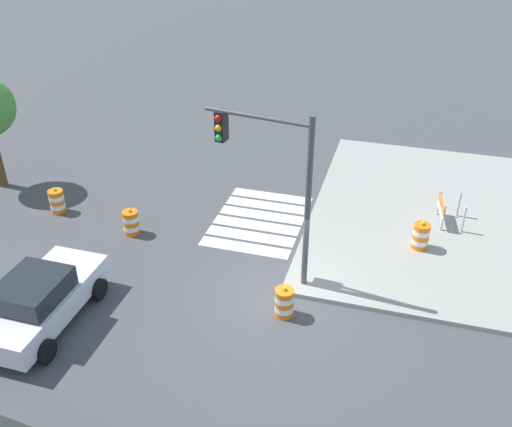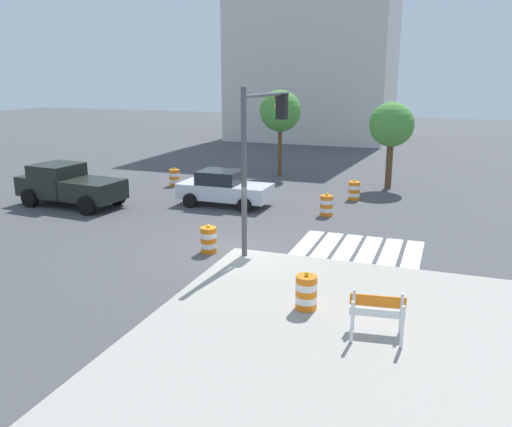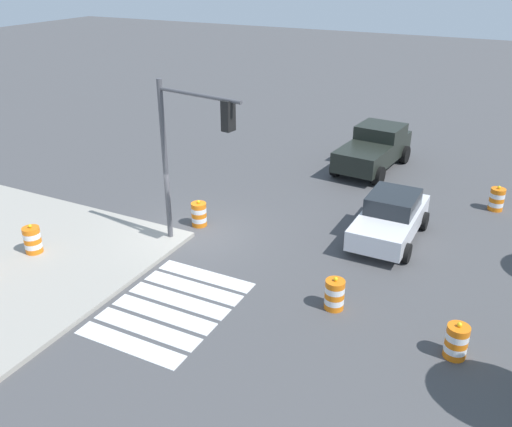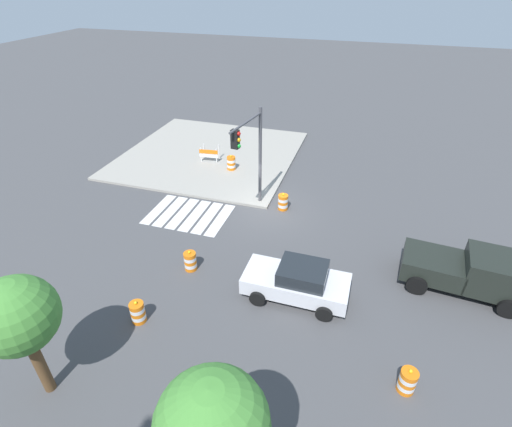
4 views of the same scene
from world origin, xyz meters
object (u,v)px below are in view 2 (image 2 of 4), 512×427
(traffic_barrel_near_corner, at_px, (354,191))
(traffic_barrel_crosswalk_end, at_px, (326,205))
(street_tree_streetside_mid, at_px, (392,125))
(traffic_barrel_median_near, at_px, (209,240))
(traffic_barrel_median_far, at_px, (174,178))
(sports_car, at_px, (224,188))
(construction_barricade, at_px, (377,311))
(pickup_truck, at_px, (67,185))
(traffic_barrel_on_sidewalk, at_px, (306,292))
(traffic_light_pole, at_px, (260,139))
(street_tree_streetside_near, at_px, (280,111))

(traffic_barrel_near_corner, bearing_deg, traffic_barrel_crosswalk_end, -100.12)
(street_tree_streetside_mid, bearing_deg, traffic_barrel_median_near, -109.40)
(traffic_barrel_median_far, bearing_deg, traffic_barrel_near_corner, -0.03)
(traffic_barrel_median_near, bearing_deg, sports_car, 108.69)
(traffic_barrel_median_near, bearing_deg, traffic_barrel_crosswalk_end, 66.28)
(traffic_barrel_median_far, relative_size, construction_barricade, 0.77)
(pickup_truck, distance_m, traffic_barrel_median_far, 6.23)
(pickup_truck, bearing_deg, traffic_barrel_on_sidewalk, -29.50)
(traffic_barrel_crosswalk_end, bearing_deg, pickup_truck, -169.20)
(traffic_barrel_on_sidewalk, distance_m, street_tree_streetside_mid, 16.91)
(sports_car, distance_m, traffic_barrel_crosswalk_end, 4.98)
(construction_barricade, height_order, traffic_light_pole, traffic_light_pole)
(traffic_barrel_on_sidewalk, xyz_separation_m, street_tree_streetside_mid, (0.14, 16.69, 2.75))
(sports_car, bearing_deg, traffic_barrel_median_far, 143.86)
(traffic_barrel_on_sidewalk, distance_m, street_tree_streetside_near, 19.51)
(traffic_barrel_crosswalk_end, relative_size, traffic_barrel_median_near, 1.00)
(traffic_barrel_crosswalk_end, distance_m, traffic_light_pole, 6.52)
(street_tree_streetside_mid, bearing_deg, traffic_barrel_median_far, -163.02)
(traffic_barrel_median_near, bearing_deg, traffic_light_pole, 27.94)
(traffic_barrel_median_far, distance_m, traffic_light_pole, 12.45)
(traffic_barrel_median_near, xyz_separation_m, traffic_barrel_on_sidewalk, (4.45, -3.65, 0.15))
(sports_car, height_order, pickup_truck, pickup_truck)
(traffic_barrel_crosswalk_end, xyz_separation_m, traffic_light_pole, (-1.15, -5.41, 3.46))
(traffic_barrel_median_near, xyz_separation_m, traffic_barrel_median_far, (-6.50, 9.65, 0.00))
(traffic_barrel_median_far, relative_size, street_tree_streetside_mid, 0.22)
(traffic_barrel_crosswalk_end, bearing_deg, traffic_barrel_on_sidewalk, -80.26)
(traffic_barrel_median_near, relative_size, traffic_light_pole, 0.19)
(traffic_barrel_on_sidewalk, relative_size, traffic_light_pole, 0.19)
(traffic_barrel_near_corner, relative_size, street_tree_streetside_near, 0.20)
(sports_car, distance_m, street_tree_streetside_mid, 9.75)
(traffic_light_pole, xyz_separation_m, street_tree_streetside_near, (-3.58, 13.64, -0.09))
(construction_barricade, bearing_deg, street_tree_streetside_near, 113.78)
(street_tree_streetside_mid, bearing_deg, street_tree_streetside_near, 167.57)
(traffic_light_pole, bearing_deg, construction_barricade, -47.98)
(construction_barricade, bearing_deg, traffic_barrel_crosswalk_end, 108.65)
(pickup_truck, distance_m, traffic_barrel_on_sidewalk, 15.54)
(traffic_barrel_on_sidewalk, bearing_deg, traffic_light_pole, 122.35)
(traffic_light_pole, bearing_deg, pickup_truck, 163.54)
(sports_car, height_order, traffic_barrel_median_near, sports_car)
(sports_car, height_order, traffic_barrel_near_corner, sports_car)
(traffic_barrel_crosswalk_end, height_order, traffic_barrel_median_far, same)
(traffic_barrel_near_corner, xyz_separation_m, traffic_barrel_crosswalk_end, (-0.60, -3.39, 0.00))
(traffic_barrel_on_sidewalk, distance_m, traffic_light_pole, 6.27)
(traffic_barrel_crosswalk_end, xyz_separation_m, traffic_barrel_median_near, (-2.75, -6.26, 0.00))
(traffic_barrel_on_sidewalk, xyz_separation_m, traffic_light_pole, (-2.85, 4.50, 3.31))
(traffic_barrel_median_near, xyz_separation_m, traffic_light_pole, (1.60, 0.85, 3.46))
(traffic_light_pole, bearing_deg, street_tree_streetside_mid, 76.22)
(pickup_truck, distance_m, street_tree_streetside_mid, 16.55)
(pickup_truck, bearing_deg, traffic_barrel_crosswalk_end, 10.80)
(street_tree_streetside_mid, bearing_deg, pickup_truck, -146.53)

